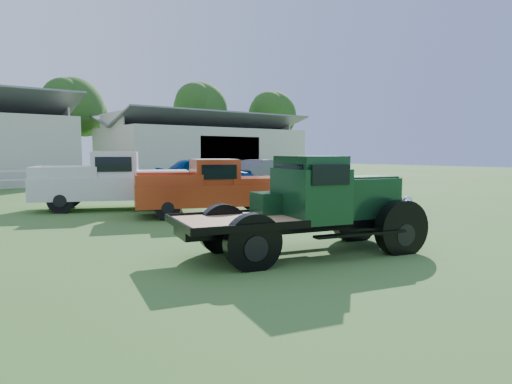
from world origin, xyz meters
TOP-DOWN VIEW (x-y plane):
  - ground at (0.00, 0.00)m, footprint 120.00×120.00m
  - shed_right at (14.00, 27.00)m, footprint 16.80×9.20m
  - tree_c at (5.00, 33.00)m, footprint 5.40×5.40m
  - tree_d at (18.00, 34.00)m, footprint 6.00×6.00m
  - tree_e at (26.00, 32.00)m, footprint 5.70×5.70m
  - vintage_flatbed at (-0.27, -1.02)m, footprint 5.19×3.04m
  - red_pickup at (1.25, 4.94)m, footprint 5.34×3.60m
  - white_pickup at (-0.68, 8.42)m, footprint 5.83×4.19m
  - misc_car_blue at (6.02, 13.18)m, footprint 5.62×3.57m
  - misc_car_grey at (10.11, 13.36)m, footprint 5.16×2.96m

SIDE VIEW (x-z plane):
  - ground at x=0.00m, z-range 0.00..0.00m
  - misc_car_grey at x=10.11m, z-range 0.00..1.61m
  - misc_car_blue at x=6.02m, z-range 0.00..1.78m
  - red_pickup at x=1.25m, z-range 0.00..1.82m
  - vintage_flatbed at x=-0.27m, z-range 0.00..1.93m
  - white_pickup at x=-0.68m, z-range 0.00..2.00m
  - shed_right at x=14.00m, z-range 0.00..5.20m
  - tree_c at x=5.00m, z-range 0.00..9.00m
  - tree_e at x=26.00m, z-range 0.00..9.50m
  - tree_d at x=18.00m, z-range 0.00..10.00m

